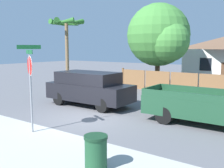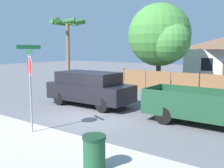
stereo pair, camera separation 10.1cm
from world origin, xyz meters
The scene contains 9 objects.
ground_plane centered at (0.00, 0.00, 0.00)m, with size 80.00×80.00×0.00m, color slate.
sidewalk_strip centered at (0.00, -3.60, 0.00)m, with size 36.00×3.20×0.01m.
wooden_fence centered at (2.39, 8.99, 0.75)m, with size 12.47×0.12×1.60m.
oak_tree centered at (-1.30, 10.61, 4.14)m, with size 5.29×5.04×6.78m.
palm_tree centered at (-7.84, 6.72, 4.80)m, with size 2.75×2.96×5.59m.
red_suv centered at (-1.56, 2.14, 1.02)m, with size 4.97×2.07×1.89m.
orange_pickup centered at (5.34, 2.14, 0.89)m, with size 5.57×2.08×1.83m.
stop_sign centered at (-0.30, -2.72, 2.28)m, with size 0.89×0.80×3.33m.
trash_bin centered at (3.66, -3.72, 0.47)m, with size 0.64×0.64×0.93m.
Camera 2 is at (7.97, -8.83, 3.23)m, focal length 42.00 mm.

